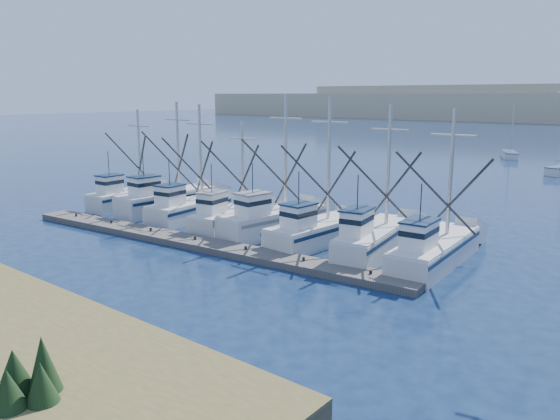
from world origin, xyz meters
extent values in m
plane|color=#0D1D3C|center=(0.00, 0.00, 0.00)|extent=(500.00, 500.00, 0.00)
cube|color=#56524D|center=(-6.04, 6.79, 0.20)|extent=(29.68, 4.41, 0.39)
cube|color=silver|center=(-19.46, 11.71, 0.68)|extent=(2.70, 7.38, 1.36)
cube|color=white|center=(-19.46, 9.85, 2.11)|extent=(1.44, 1.84, 1.50)
cylinder|color=#B7B2A8|center=(-19.46, 12.95, 4.73)|extent=(0.22, 0.22, 6.75)
cube|color=silver|center=(-15.28, 12.21, 0.81)|extent=(2.99, 8.40, 1.62)
cube|color=white|center=(-15.28, 10.09, 2.37)|extent=(1.59, 2.09, 1.50)
cylinder|color=#B7B2A8|center=(-15.28, 13.63, 5.21)|extent=(0.22, 0.22, 7.17)
cube|color=silver|center=(-11.98, 11.75, 0.65)|extent=(3.34, 7.58, 1.31)
cube|color=white|center=(-11.98, 9.86, 2.06)|extent=(1.67, 1.94, 1.50)
cylinder|color=#B7B2A8|center=(-11.98, 13.00, 4.96)|extent=(0.22, 0.22, 7.31)
cube|color=silver|center=(-7.61, 11.74, 0.63)|extent=(3.45, 7.61, 1.26)
cube|color=white|center=(-7.61, 9.86, 2.01)|extent=(1.62, 1.98, 1.50)
cylinder|color=#B7B2A8|center=(-7.61, 12.99, 4.38)|extent=(0.22, 0.22, 6.24)
cube|color=silver|center=(-4.03, 12.06, 0.79)|extent=(3.61, 8.25, 1.58)
cube|color=white|center=(-4.03, 10.02, 2.33)|extent=(1.70, 2.13, 1.50)
cylinder|color=#B7B2A8|center=(-4.03, 13.42, 5.46)|extent=(0.22, 0.22, 7.76)
cube|color=silver|center=(-0.25, 11.79, 0.68)|extent=(3.05, 7.60, 1.36)
cube|color=white|center=(-0.25, 9.89, 2.11)|extent=(1.58, 1.92, 1.50)
cylinder|color=#B7B2A8|center=(-0.25, 13.06, 5.29)|extent=(0.22, 0.22, 7.86)
cube|color=silver|center=(3.67, 12.17, 0.76)|extent=(3.47, 8.44, 1.52)
cube|color=white|center=(3.67, 10.07, 2.27)|extent=(1.58, 2.18, 1.50)
cylinder|color=#B7B2A8|center=(3.67, 13.57, 5.14)|extent=(0.22, 0.22, 7.24)
cube|color=silver|center=(7.31, 12.54, 0.68)|extent=(2.97, 9.08, 1.37)
cube|color=white|center=(7.31, 10.25, 2.12)|extent=(1.52, 2.27, 1.50)
cylinder|color=#B7B2A8|center=(7.31, 14.07, 4.96)|extent=(0.22, 0.22, 7.19)
cube|color=silver|center=(-5.54, 69.89, 0.45)|extent=(4.12, 6.48, 0.90)
cylinder|color=#B7B2A8|center=(-5.54, 70.19, 4.50)|extent=(0.12, 0.12, 7.20)
camera|label=1|loc=(18.87, -15.70, 9.29)|focal=35.00mm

